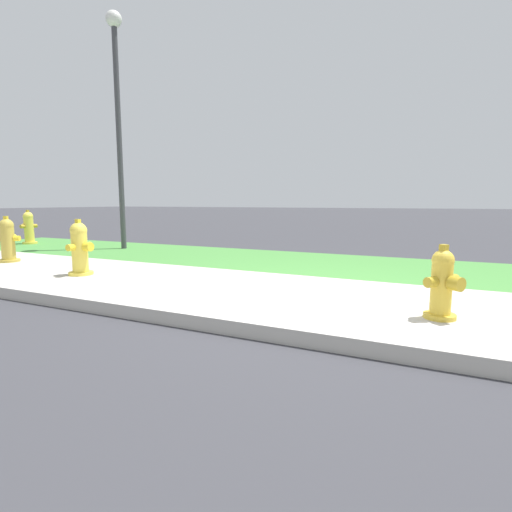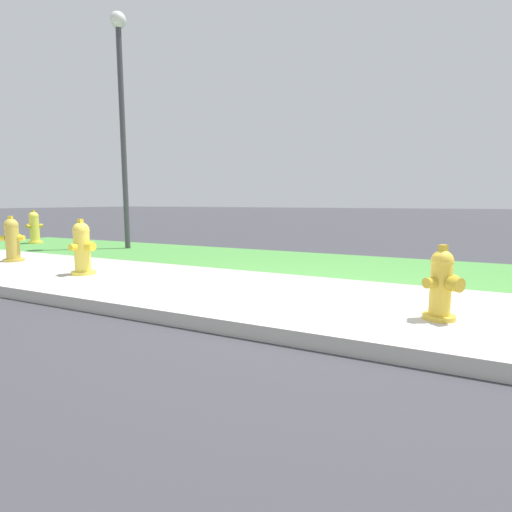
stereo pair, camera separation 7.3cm
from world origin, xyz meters
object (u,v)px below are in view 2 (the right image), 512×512
Objects in this scene: fire_hydrant_by_grass_verge at (12,240)px; street_lamp at (121,97)px; fire_hydrant_at_driveway at (442,285)px; fire_hydrant_across_street at (82,248)px; fire_hydrant_mid_block at (34,227)px.

street_lamp reaches higher than fire_hydrant_by_grass_verge.
fire_hydrant_across_street is at bearing -54.07° from fire_hydrant_at_driveway.
fire_hydrant_across_street is 4.22m from street_lamp.
fire_hydrant_mid_block reaches higher than fire_hydrant_at_driveway.
fire_hydrant_at_driveway is at bearing -102.56° from fire_hydrant_mid_block.
fire_hydrant_across_street reaches higher than fire_hydrant_at_driveway.
street_lamp reaches higher than fire_hydrant_across_street.
fire_hydrant_mid_block is 5.10m from fire_hydrant_across_street.
fire_hydrant_at_driveway is 0.84× the size of fire_hydrant_by_grass_verge.
fire_hydrant_mid_block is 1.05× the size of fire_hydrant_across_street.
fire_hydrant_by_grass_verge is 3.62m from street_lamp.
street_lamp is (-1.75, 2.65, 2.77)m from fire_hydrant_across_street.
fire_hydrant_at_driveway is 7.40m from street_lamp.
fire_hydrant_at_driveway is at bearing -24.32° from street_lamp.
fire_hydrant_at_driveway is 6.57m from fire_hydrant_by_grass_verge.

